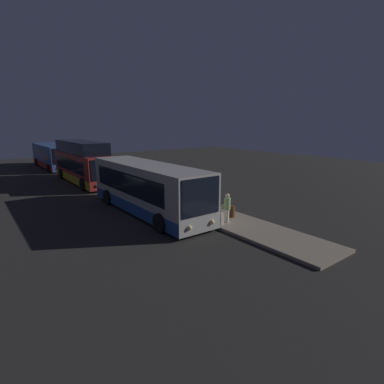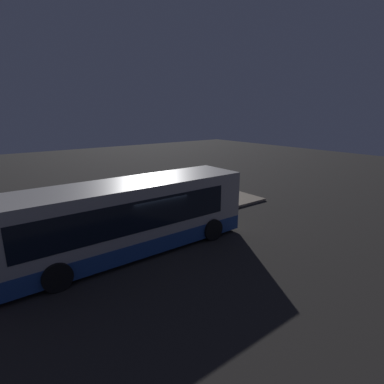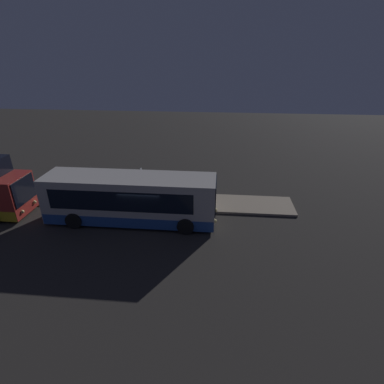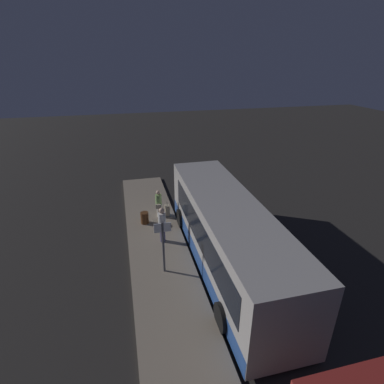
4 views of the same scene
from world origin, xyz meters
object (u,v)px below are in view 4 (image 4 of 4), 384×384
Objects in this scene: suitcase at (167,210)px; sign_post at (163,241)px; passenger_boarding at (162,223)px; passenger_waiting at (159,203)px; bus_lead at (227,235)px; trash_bin at (145,218)px.

suitcase is 0.37× the size of sign_post.
passenger_boarding is 2.73m from suitcase.
passenger_boarding is at bearing 165.79° from suitcase.
passenger_boarding is 2.34m from sign_post.
suitcase is (0.02, -0.48, -0.56)m from passenger_waiting.
bus_lead reaches higher than trash_bin.
passenger_boarding reaches higher than suitcase.
passenger_waiting is 4.87m from sign_post.
sign_post is at bearing 89.58° from bus_lead.
bus_lead is 2.76m from sign_post.
passenger_boarding is 0.77× the size of sign_post.
passenger_boarding is 2.23m from trash_bin.
trash_bin is (4.29, 3.19, -1.06)m from bus_lead.
trash_bin is at bearing 41.88° from passenger_waiting.
sign_post is at bearing -174.30° from trash_bin.
bus_lead is at bearing -143.40° from trash_bin.
sign_post reaches higher than passenger_waiting.
passenger_waiting is at bearing 170.99° from passenger_boarding.
sign_post is at bearing -12.10° from passenger_boarding.
sign_post reaches higher than suitcase.
passenger_waiting is 2.51× the size of trash_bin.
passenger_boarding is at bearing -6.91° from sign_post.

